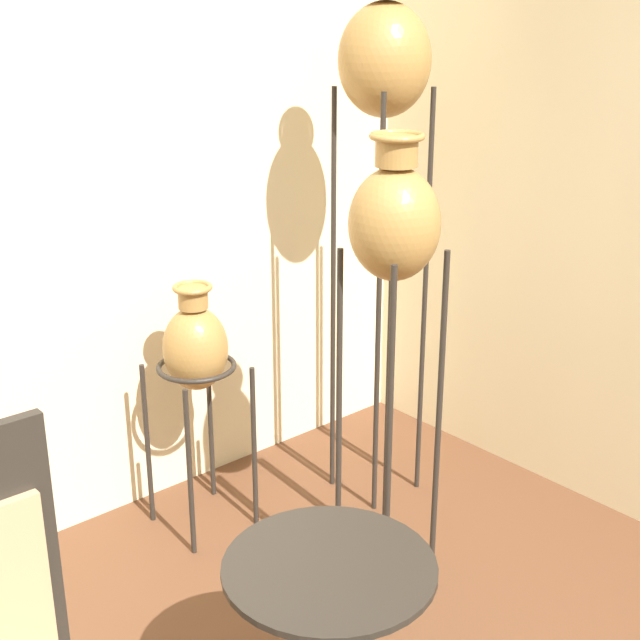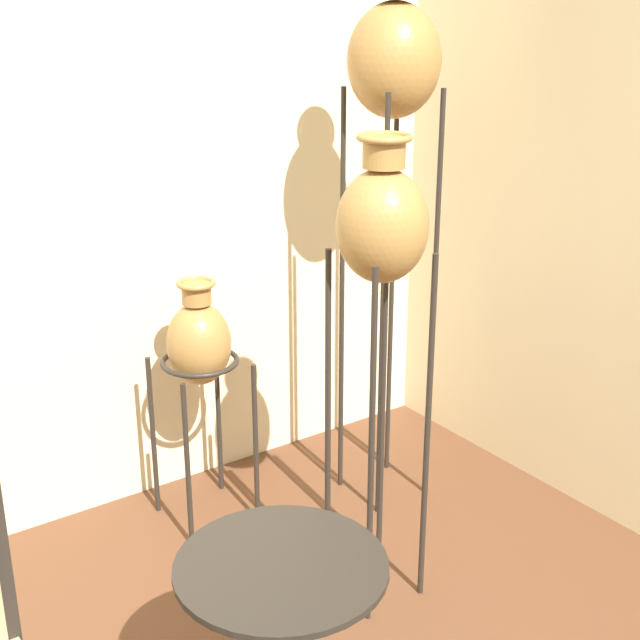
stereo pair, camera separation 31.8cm
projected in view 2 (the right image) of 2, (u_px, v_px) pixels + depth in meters
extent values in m
cylinder|color=#28231E|center=(382.00, 320.00, 3.33)|extent=(0.02, 0.02, 1.66)
cylinder|color=#28231E|center=(434.00, 306.00, 3.47)|extent=(0.02, 0.02, 1.66)
cylinder|color=#28231E|center=(342.00, 301.00, 3.53)|extent=(0.02, 0.02, 1.66)
cylinder|color=#28231E|center=(392.00, 290.00, 3.67)|extent=(0.02, 0.02, 1.66)
torus|color=#28231E|center=(393.00, 87.00, 3.21)|extent=(0.26, 0.26, 0.02)
ellipsoid|color=olive|center=(394.00, 61.00, 3.18)|extent=(0.34, 0.34, 0.41)
cylinder|color=#28231E|center=(371.00, 455.00, 2.79)|extent=(0.02, 0.02, 1.23)
cylinder|color=#28231E|center=(427.00, 435.00, 2.92)|extent=(0.02, 0.02, 1.23)
cylinder|color=#28231E|center=(328.00, 427.00, 2.97)|extent=(0.02, 0.02, 1.23)
cylinder|color=#28231E|center=(382.00, 409.00, 3.10)|extent=(0.02, 0.02, 1.23)
torus|color=#28231E|center=(382.00, 251.00, 2.73)|extent=(0.24, 0.24, 0.02)
ellipsoid|color=olive|center=(382.00, 226.00, 2.70)|extent=(0.29, 0.29, 0.35)
cylinder|color=olive|center=(384.00, 153.00, 2.62)|extent=(0.13, 0.13, 0.09)
torus|color=olive|center=(384.00, 137.00, 2.61)|extent=(0.17, 0.17, 0.02)
cylinder|color=#28231E|center=(188.00, 467.00, 3.28)|extent=(0.02, 0.02, 0.67)
cylinder|color=#28231E|center=(256.00, 445.00, 3.44)|extent=(0.02, 0.02, 0.67)
cylinder|color=#28231E|center=(153.00, 436.00, 3.51)|extent=(0.02, 0.02, 0.67)
cylinder|color=#28231E|center=(219.00, 417.00, 3.67)|extent=(0.02, 0.02, 0.67)
torus|color=#28231E|center=(200.00, 361.00, 3.36)|extent=(0.30, 0.30, 0.02)
ellipsoid|color=olive|center=(199.00, 344.00, 3.34)|extent=(0.24, 0.24, 0.32)
cylinder|color=olive|center=(196.00, 293.00, 3.27)|extent=(0.11, 0.11, 0.08)
torus|color=olive|center=(196.00, 283.00, 3.25)|extent=(0.15, 0.15, 0.02)
cylinder|color=#28231E|center=(281.00, 567.00, 2.22)|extent=(0.54, 0.54, 0.02)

